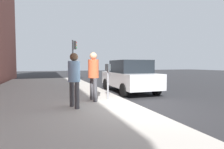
{
  "coord_description": "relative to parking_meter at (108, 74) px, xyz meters",
  "views": [
    {
      "loc": [
        -5.33,
        2.96,
        1.54
      ],
      "look_at": [
        1.44,
        0.5,
        1.14
      ],
      "focal_mm": 29.0,
      "sensor_mm": 36.0,
      "label": 1
    }
  ],
  "objects": [
    {
      "name": "pedestrian_at_meter",
      "position": [
        -0.08,
        0.61,
        0.09
      ],
      "size": [
        0.55,
        0.4,
        1.85
      ],
      "rotation": [
        0.0,
        0.0,
        -1.5
      ],
      "color": "#47474C",
      "rests_on": "sidewalk_slab"
    },
    {
      "name": "parking_meter",
      "position": [
        0.0,
        0.0,
        0.0
      ],
      "size": [
        0.36,
        0.12,
        1.41
      ],
      "color": "gray",
      "rests_on": "sidewalk_slab"
    },
    {
      "name": "pedestrian_bystander",
      "position": [
        -0.96,
        1.46,
        0.02
      ],
      "size": [
        0.52,
        0.38,
        1.76
      ],
      "rotation": [
        0.0,
        0.0,
        -1.28
      ],
      "color": "#47474C",
      "rests_on": "sidewalk_slab"
    },
    {
      "name": "sidewalk_slab",
      "position": [
        -1.46,
        2.33,
        -1.09
      ],
      "size": [
        28.0,
        6.0,
        0.15
      ],
      "primitive_type": "cube",
      "color": "#B7B2A8",
      "rests_on": "ground_plane"
    },
    {
      "name": "traffic_signal",
      "position": [
        9.98,
        -0.1,
        1.41
      ],
      "size": [
        0.24,
        0.44,
        3.6
      ],
      "color": "black",
      "rests_on": "sidewalk_slab"
    },
    {
      "name": "parked_sedan_near",
      "position": [
        2.28,
        -2.02,
        -0.27
      ],
      "size": [
        4.44,
        2.04,
        1.77
      ],
      "color": "silver",
      "rests_on": "ground_plane"
    },
    {
      "name": "ground_plane",
      "position": [
        -1.46,
        -0.67,
        -1.17
      ],
      "size": [
        80.0,
        80.0,
        0.0
      ],
      "primitive_type": "plane",
      "color": "#2B2B2D",
      "rests_on": "ground"
    }
  ]
}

